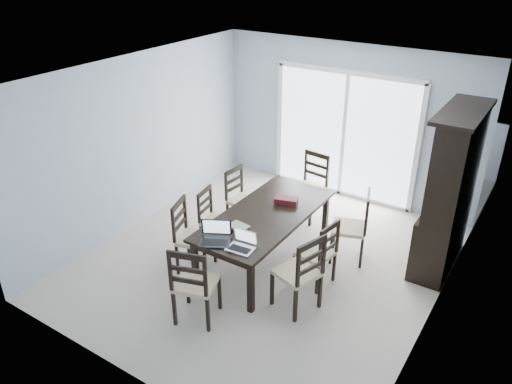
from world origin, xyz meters
TOP-DOWN VIEW (x-y plane):
  - floor at (0.00, 0.00)m, footprint 5.00×5.00m
  - ceiling at (0.00, 0.00)m, footprint 5.00×5.00m
  - back_wall at (0.00, 2.50)m, footprint 4.50×0.02m
  - wall_left at (-2.25, 0.00)m, footprint 0.02×5.00m
  - wall_right at (2.25, 0.00)m, footprint 0.02×5.00m
  - balcony at (0.00, 3.50)m, footprint 4.50×2.00m
  - railing at (0.00, 4.50)m, footprint 4.50×0.06m
  - dining_table at (0.00, 0.00)m, footprint 1.00×2.20m
  - china_hutch at (2.02, 1.25)m, footprint 0.50×1.38m
  - sliding_door at (0.00, 2.48)m, footprint 2.52×0.05m
  - chair_left_near at (-0.78, -0.68)m, footprint 0.55×0.55m
  - chair_left_mid at (-0.86, -0.08)m, footprint 0.45×0.44m
  - chair_left_far at (-0.86, 0.62)m, footprint 0.45×0.44m
  - chair_right_near at (0.92, -0.65)m, footprint 0.58×0.57m
  - chair_right_mid at (0.88, -0.07)m, footprint 0.48×0.47m
  - chair_right_far at (1.02, 0.72)m, footprint 0.58×0.57m
  - chair_end_near at (-0.02, -1.52)m, footprint 0.57×0.58m
  - chair_end_far at (-0.08, 1.52)m, footprint 0.51×0.52m
  - laptop_dark at (-0.13, -0.95)m, footprint 0.45×0.40m
  - laptop_silver at (0.21, -0.90)m, footprint 0.33×0.25m
  - book_stack at (-0.09, -0.51)m, footprint 0.28×0.23m
  - cell_phone at (0.13, -1.00)m, footprint 0.12×0.08m
  - game_box at (0.08, 0.41)m, footprint 0.35×0.24m
  - hot_tub at (-0.79, 3.48)m, footprint 1.88×1.73m

SIDE VIEW (x-z plane):
  - balcony at x=0.00m, z-range -0.10..0.00m
  - floor at x=0.00m, z-range 0.00..0.00m
  - hot_tub at x=-0.79m, z-range 0.00..0.87m
  - chair_left_mid at x=-0.86m, z-range 0.03..1.06m
  - railing at x=0.00m, z-range 0.00..1.10m
  - chair_right_mid at x=0.88m, z-range 0.03..1.11m
  - chair_left_far at x=-0.86m, z-range 0.03..1.11m
  - chair_left_near at x=-0.78m, z-range 0.03..1.18m
  - chair_right_far at x=1.02m, z-range 0.03..1.23m
  - chair_end_near at x=-0.02m, z-range 0.03..1.24m
  - chair_right_near at x=0.92m, z-range 0.03..1.24m
  - chair_end_far at x=-0.08m, z-range 0.04..1.24m
  - dining_table at x=0.00m, z-range 0.30..1.05m
  - cell_phone at x=0.13m, z-range 0.75..0.76m
  - book_stack at x=-0.09m, z-range 0.75..0.79m
  - game_box at x=0.08m, z-range 0.75..0.83m
  - laptop_silver at x=0.21m, z-range 0.69..0.91m
  - laptop_dark at x=-0.13m, z-range 0.68..0.94m
  - china_hutch at x=2.02m, z-range -0.03..2.17m
  - sliding_door at x=0.00m, z-range 0.00..2.18m
  - back_wall at x=0.00m, z-range 0.00..2.60m
  - wall_left at x=-2.25m, z-range 0.00..2.60m
  - wall_right at x=2.25m, z-range 0.00..2.60m
  - ceiling at x=0.00m, z-range 2.60..2.60m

